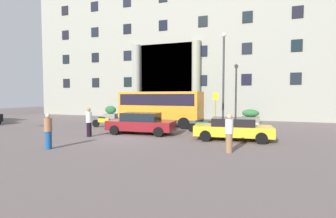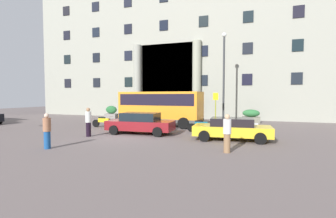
{
  "view_description": "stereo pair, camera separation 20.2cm",
  "coord_description": "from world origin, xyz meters",
  "px_view_note": "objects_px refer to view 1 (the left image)",
  "views": [
    {
      "loc": [
        7.52,
        -13.78,
        2.55
      ],
      "look_at": [
        0.78,
        5.78,
        1.44
      ],
      "focal_mm": 26.35,
      "sensor_mm": 36.0,
      "label": 1
    },
    {
      "loc": [
        7.71,
        -13.72,
        2.55
      ],
      "look_at": [
        0.78,
        5.78,
        1.44
      ],
      "focal_mm": 26.35,
      "sensor_mm": 36.0,
      "label": 2
    }
  ],
  "objects_px": {
    "hedge_planter_east": "(111,112)",
    "lamppost_plaza_centre": "(224,72)",
    "pedestrian_child_trailing": "(48,131)",
    "orange_minibus": "(161,106)",
    "hedge_planter_west": "(250,116)",
    "hedge_planter_entrance_left": "(187,114)",
    "pedestrian_man_crossing": "(89,122)",
    "pedestrian_man_red_shirt": "(229,133)",
    "bus_stop_sign": "(215,105)",
    "scooter_by_planter": "(251,127)",
    "parked_estate_mid": "(233,128)",
    "motorcycle_near_kerb": "(201,126)",
    "motorcycle_far_end": "(103,122)",
    "parked_sedan_second": "(141,123)"
  },
  "relations": [
    {
      "from": "hedge_planter_east",
      "to": "motorcycle_near_kerb",
      "type": "distance_m",
      "value": 13.8
    },
    {
      "from": "hedge_planter_entrance_left",
      "to": "pedestrian_man_crossing",
      "type": "relative_size",
      "value": 1.16
    },
    {
      "from": "pedestrian_child_trailing",
      "to": "parked_sedan_second",
      "type": "bearing_deg",
      "value": -179.23
    },
    {
      "from": "motorcycle_near_kerb",
      "to": "pedestrian_man_crossing",
      "type": "xyz_separation_m",
      "value": [
        -6.24,
        -4.13,
        0.46
      ]
    },
    {
      "from": "parked_sedan_second",
      "to": "parked_estate_mid",
      "type": "xyz_separation_m",
      "value": [
        5.99,
        -0.37,
        -0.06
      ]
    },
    {
      "from": "orange_minibus",
      "to": "bus_stop_sign",
      "type": "distance_m",
      "value": 4.67
    },
    {
      "from": "orange_minibus",
      "to": "motorcycle_near_kerb",
      "type": "xyz_separation_m",
      "value": [
        3.92,
        -2.35,
        -1.25
      ]
    },
    {
      "from": "orange_minibus",
      "to": "hedge_planter_east",
      "type": "height_order",
      "value": "orange_minibus"
    },
    {
      "from": "parked_sedan_second",
      "to": "motorcycle_near_kerb",
      "type": "bearing_deg",
      "value": 25.59
    },
    {
      "from": "scooter_by_planter",
      "to": "parked_estate_mid",
      "type": "bearing_deg",
      "value": -128.1
    },
    {
      "from": "motorcycle_far_end",
      "to": "scooter_by_planter",
      "type": "xyz_separation_m",
      "value": [
        11.24,
        0.1,
        -0.0
      ]
    },
    {
      "from": "scooter_by_planter",
      "to": "lamppost_plaza_centre",
      "type": "distance_m",
      "value": 7.51
    },
    {
      "from": "lamppost_plaza_centre",
      "to": "bus_stop_sign",
      "type": "bearing_deg",
      "value": -105.6
    },
    {
      "from": "parked_sedan_second",
      "to": "orange_minibus",
      "type": "bearing_deg",
      "value": 90.02
    },
    {
      "from": "hedge_planter_west",
      "to": "pedestrian_man_red_shirt",
      "type": "xyz_separation_m",
      "value": [
        -0.8,
        -13.37,
        0.27
      ]
    },
    {
      "from": "pedestrian_child_trailing",
      "to": "lamppost_plaza_centre",
      "type": "bearing_deg",
      "value": 175.23
    },
    {
      "from": "hedge_planter_east",
      "to": "scooter_by_planter",
      "type": "relative_size",
      "value": 0.74
    },
    {
      "from": "pedestrian_man_crossing",
      "to": "pedestrian_man_red_shirt",
      "type": "height_order",
      "value": "pedestrian_man_crossing"
    },
    {
      "from": "motorcycle_near_kerb",
      "to": "scooter_by_planter",
      "type": "relative_size",
      "value": 1.04
    },
    {
      "from": "parked_estate_mid",
      "to": "pedestrian_man_crossing",
      "type": "bearing_deg",
      "value": -172.34
    },
    {
      "from": "pedestrian_child_trailing",
      "to": "pedestrian_man_red_shirt",
      "type": "relative_size",
      "value": 0.99
    },
    {
      "from": "hedge_planter_entrance_left",
      "to": "motorcycle_near_kerb",
      "type": "relative_size",
      "value": 1.05
    },
    {
      "from": "bus_stop_sign",
      "to": "parked_sedan_second",
      "type": "relative_size",
      "value": 0.62
    },
    {
      "from": "bus_stop_sign",
      "to": "scooter_by_planter",
      "type": "height_order",
      "value": "bus_stop_sign"
    },
    {
      "from": "scooter_by_planter",
      "to": "pedestrian_man_red_shirt",
      "type": "height_order",
      "value": "pedestrian_man_red_shirt"
    },
    {
      "from": "scooter_by_planter",
      "to": "hedge_planter_entrance_left",
      "type": "bearing_deg",
      "value": 114.19
    },
    {
      "from": "pedestrian_man_crossing",
      "to": "pedestrian_man_red_shirt",
      "type": "relative_size",
      "value": 1.04
    },
    {
      "from": "orange_minibus",
      "to": "parked_sedan_second",
      "type": "height_order",
      "value": "orange_minibus"
    },
    {
      "from": "parked_estate_mid",
      "to": "pedestrian_child_trailing",
      "type": "bearing_deg",
      "value": -150.49
    },
    {
      "from": "hedge_planter_east",
      "to": "lamppost_plaza_centre",
      "type": "distance_m",
      "value": 13.33
    },
    {
      "from": "hedge_planter_west",
      "to": "hedge_planter_entrance_left",
      "type": "relative_size",
      "value": 0.78
    },
    {
      "from": "parked_estate_mid",
      "to": "pedestrian_man_red_shirt",
      "type": "xyz_separation_m",
      "value": [
        0.09,
        -3.31,
        0.21
      ]
    },
    {
      "from": "bus_stop_sign",
      "to": "scooter_by_planter",
      "type": "xyz_separation_m",
      "value": [
        2.89,
        -4.04,
        -1.27
      ]
    },
    {
      "from": "motorcycle_far_end",
      "to": "pedestrian_man_crossing",
      "type": "height_order",
      "value": "pedestrian_man_crossing"
    },
    {
      "from": "parked_estate_mid",
      "to": "lamppost_plaza_centre",
      "type": "height_order",
      "value": "lamppost_plaza_centre"
    },
    {
      "from": "motorcycle_far_end",
      "to": "motorcycle_near_kerb",
      "type": "bearing_deg",
      "value": -3.98
    },
    {
      "from": "hedge_planter_east",
      "to": "lamppost_plaza_centre",
      "type": "relative_size",
      "value": 0.17
    },
    {
      "from": "bus_stop_sign",
      "to": "orange_minibus",
      "type": "bearing_deg",
      "value": -157.16
    },
    {
      "from": "pedestrian_child_trailing",
      "to": "orange_minibus",
      "type": "bearing_deg",
      "value": -169.3
    },
    {
      "from": "orange_minibus",
      "to": "hedge_planter_entrance_left",
      "type": "xyz_separation_m",
      "value": [
        1.03,
        4.77,
        -1.01
      ]
    },
    {
      "from": "parked_sedan_second",
      "to": "scooter_by_planter",
      "type": "xyz_separation_m",
      "value": [
        6.95,
        2.14,
        -0.27
      ]
    },
    {
      "from": "lamppost_plaza_centre",
      "to": "motorcycle_far_end",
      "type": "bearing_deg",
      "value": -146.74
    },
    {
      "from": "bus_stop_sign",
      "to": "pedestrian_man_red_shirt",
      "type": "height_order",
      "value": "bus_stop_sign"
    },
    {
      "from": "pedestrian_man_crossing",
      "to": "scooter_by_planter",
      "type": "bearing_deg",
      "value": -100.32
    },
    {
      "from": "bus_stop_sign",
      "to": "hedge_planter_entrance_left",
      "type": "height_order",
      "value": "bus_stop_sign"
    },
    {
      "from": "bus_stop_sign",
      "to": "pedestrian_man_crossing",
      "type": "bearing_deg",
      "value": -128.63
    },
    {
      "from": "pedestrian_child_trailing",
      "to": "motorcycle_far_end",
      "type": "bearing_deg",
      "value": -143.25
    },
    {
      "from": "hedge_planter_west",
      "to": "parked_estate_mid",
      "type": "relative_size",
      "value": 0.37
    },
    {
      "from": "orange_minibus",
      "to": "parked_estate_mid",
      "type": "distance_m",
      "value": 7.89
    },
    {
      "from": "bus_stop_sign",
      "to": "motorcycle_far_end",
      "type": "height_order",
      "value": "bus_stop_sign"
    }
  ]
}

